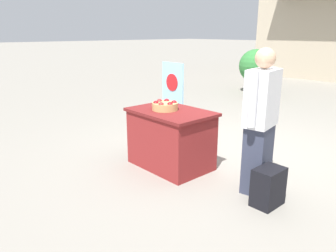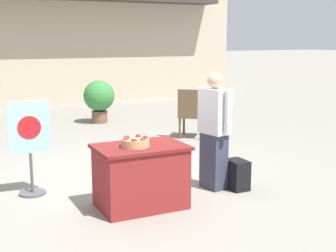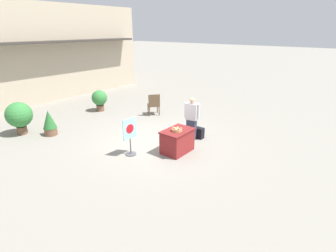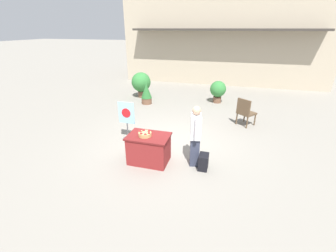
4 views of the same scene
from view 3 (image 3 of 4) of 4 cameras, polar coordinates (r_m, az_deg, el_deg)
The scene contains 11 objects.
ground_plane at distance 9.89m, azimuth -2.44°, elevation -3.31°, with size 120.00×120.00×0.00m, color gray.
storefront_building at distance 18.66m, azimuth -27.67°, elevation 14.21°, with size 12.69×5.75×5.34m.
display_table at distance 8.91m, azimuth 2.04°, elevation -3.27°, with size 1.11×0.76×0.79m.
apple_basket at distance 8.66m, azimuth 1.95°, elevation -0.76°, with size 0.34×0.34×0.13m.
person_visitor at distance 9.81m, azimuth 5.19°, elevation 1.67°, with size 0.34×0.60×1.64m.
backpack at distance 10.15m, azimuth 6.80°, elevation -1.51°, with size 0.24×0.34×0.42m.
poster_board at distance 8.68m, azimuth -8.28°, elevation -2.07°, with size 0.55×0.36×1.28m.
patio_chair at distance 12.73m, azimuth -3.12°, elevation 4.92°, with size 0.77×0.77×1.05m.
potted_plant_far_right at distance 11.84m, azimuth -29.68°, elevation 2.02°, with size 1.00×1.00×1.30m.
potted_plant_near_left at distance 13.82m, azimuth -14.70°, elevation 5.77°, with size 0.77×0.77×1.07m.
potted_plant_far_left at distance 11.29m, azimuth -24.41°, elevation 0.70°, with size 0.51×0.51×1.02m.
Camera 3 is at (-6.82, -5.96, 3.99)m, focal length 28.00 mm.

